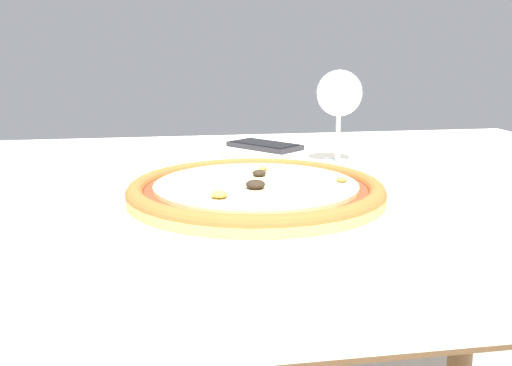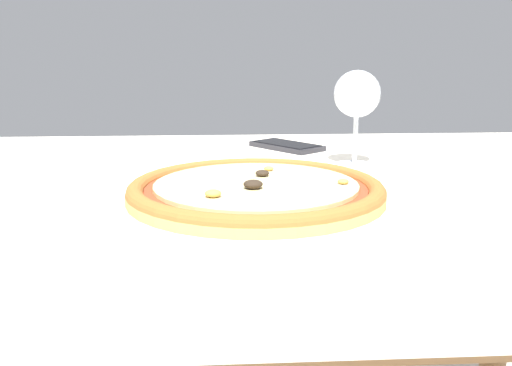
{
  "view_description": "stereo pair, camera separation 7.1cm",
  "coord_description": "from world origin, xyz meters",
  "px_view_note": "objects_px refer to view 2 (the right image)",
  "views": [
    {
      "loc": [
        -0.08,
        -0.8,
        0.92
      ],
      "look_at": [
        0.04,
        -0.12,
        0.76
      ],
      "focal_mm": 40.0,
      "sensor_mm": 36.0,
      "label": 1
    },
    {
      "loc": [
        -0.01,
        -0.81,
        0.92
      ],
      "look_at": [
        0.04,
        -0.12,
        0.76
      ],
      "focal_mm": 40.0,
      "sensor_mm": 36.0,
      "label": 2
    }
  ],
  "objects_px": {
    "pizza_plate": "(256,193)",
    "cell_phone": "(287,146)",
    "wine_glass_far_left": "(357,96)",
    "dining_table": "(227,236)"
  },
  "relations": [
    {
      "from": "dining_table",
      "to": "wine_glass_far_left",
      "type": "distance_m",
      "value": 0.31
    },
    {
      "from": "pizza_plate",
      "to": "cell_phone",
      "type": "xyz_separation_m",
      "value": [
        0.09,
        0.42,
        -0.01
      ]
    },
    {
      "from": "dining_table",
      "to": "cell_phone",
      "type": "distance_m",
      "value": 0.33
    },
    {
      "from": "dining_table",
      "to": "cell_phone",
      "type": "relative_size",
      "value": 9.45
    },
    {
      "from": "pizza_plate",
      "to": "wine_glass_far_left",
      "type": "height_order",
      "value": "wine_glass_far_left"
    },
    {
      "from": "pizza_plate",
      "to": "cell_phone",
      "type": "distance_m",
      "value": 0.42
    },
    {
      "from": "wine_glass_far_left",
      "to": "cell_phone",
      "type": "bearing_deg",
      "value": 118.74
    },
    {
      "from": "dining_table",
      "to": "pizza_plate",
      "type": "relative_size",
      "value": 4.08
    },
    {
      "from": "pizza_plate",
      "to": "cell_phone",
      "type": "height_order",
      "value": "pizza_plate"
    },
    {
      "from": "pizza_plate",
      "to": "wine_glass_far_left",
      "type": "xyz_separation_m",
      "value": [
        0.18,
        0.24,
        0.1
      ]
    }
  ]
}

